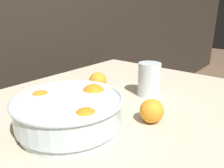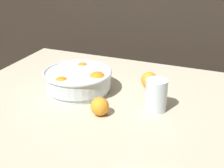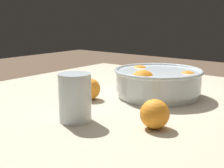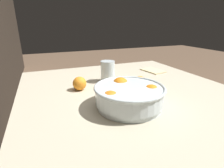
{
  "view_description": "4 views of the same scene",
  "coord_description": "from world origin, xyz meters",
  "views": [
    {
      "loc": [
        -0.47,
        -0.33,
        1.02
      ],
      "look_at": [
        0.05,
        0.1,
        0.79
      ],
      "focal_mm": 35.0,
      "sensor_mm": 36.0,
      "label": 1
    },
    {
      "loc": [
        0.45,
        -0.98,
        1.29
      ],
      "look_at": [
        0.02,
        0.08,
        0.78
      ],
      "focal_mm": 50.0,
      "sensor_mm": 36.0,
      "label": 2
    },
    {
      "loc": [
        0.75,
        0.6,
        0.98
      ],
      "look_at": [
        0.06,
        0.05,
        0.79
      ],
      "focal_mm": 50.0,
      "sensor_mm": 36.0,
      "label": 3
    },
    {
      "loc": [
        -0.72,
        0.4,
        1.05
      ],
      "look_at": [
        -0.0,
        0.11,
        0.77
      ],
      "focal_mm": 28.0,
      "sensor_mm": 36.0,
      "label": 4
    }
  ],
  "objects": [
    {
      "name": "dining_table",
      "position": [
        0.0,
        0.0,
        0.65
      ],
      "size": [
        1.23,
        1.09,
        0.71
      ],
      "color": "#B7AD93",
      "rests_on": "ground_plane"
    },
    {
      "name": "orange_loose_near_bowl",
      "position": [
        0.03,
        -0.06,
        0.75
      ],
      "size": [
        0.07,
        0.07,
        0.07
      ],
      "primitive_type": "sphere",
      "color": "orange",
      "rests_on": "dining_table"
    },
    {
      "name": "orange_loose_front",
      "position": [
        0.13,
        0.24,
        0.75
      ],
      "size": [
        0.07,
        0.07,
        0.07
      ],
      "primitive_type": "sphere",
      "color": "orange",
      "rests_on": "dining_table"
    },
    {
      "name": "fruit_bowl",
      "position": [
        -0.14,
        0.09,
        0.77
      ],
      "size": [
        0.29,
        0.29,
        0.1
      ],
      "color": "silver",
      "rests_on": "dining_table"
    },
    {
      "name": "juice_glass",
      "position": [
        0.21,
        0.05,
        0.77
      ],
      "size": [
        0.08,
        0.08,
        0.12
      ],
      "color": "#F4A314",
      "rests_on": "dining_table"
    },
    {
      "name": "napkin",
      "position": [
        0.3,
        -0.33,
        0.72
      ],
      "size": [
        0.18,
        0.13,
        0.01
      ],
      "primitive_type": "cube",
      "rotation": [
        0.0,
        0.0,
        0.18
      ],
      "color": "beige",
      "rests_on": "dining_table"
    }
  ]
}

